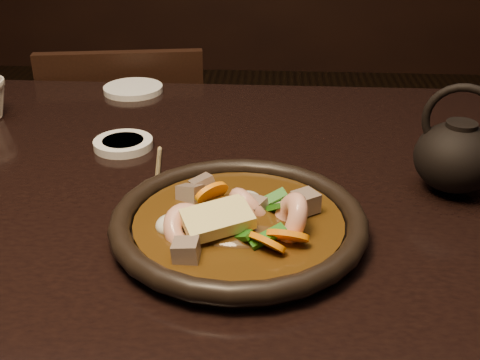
# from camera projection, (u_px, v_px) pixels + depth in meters

# --- Properties ---
(table) EXTENTS (1.60, 0.90, 0.75)m
(table) POSITION_uv_depth(u_px,v_px,m) (55.00, 226.00, 0.90)
(table) COLOR black
(table) RESTS_ON floor
(chair) EXTENTS (0.43, 0.43, 0.80)m
(chair) POSITION_uv_depth(u_px,v_px,m) (135.00, 180.00, 1.54)
(chair) COLOR black
(chair) RESTS_ON floor
(plate) EXTENTS (0.31, 0.31, 0.03)m
(plate) POSITION_uv_depth(u_px,v_px,m) (239.00, 223.00, 0.73)
(plate) COLOR black
(plate) RESTS_ON table
(stirfry) EXTENTS (0.20, 0.20, 0.07)m
(stirfry) POSITION_uv_depth(u_px,v_px,m) (238.00, 220.00, 0.72)
(stirfry) COLOR #3B240A
(stirfry) RESTS_ON plate
(soy_dish) EXTENTS (0.09, 0.09, 0.01)m
(soy_dish) POSITION_uv_depth(u_px,v_px,m) (123.00, 144.00, 0.96)
(soy_dish) COLOR white
(soy_dish) RESTS_ON table
(saucer_right) EXTENTS (0.12, 0.12, 0.01)m
(saucer_right) POSITION_uv_depth(u_px,v_px,m) (133.00, 89.00, 1.20)
(saucer_right) COLOR white
(saucer_right) RESTS_ON table
(chopsticks) EXTENTS (0.04, 0.24, 0.01)m
(chopsticks) POSITION_uv_depth(u_px,v_px,m) (157.00, 184.00, 0.85)
(chopsticks) COLOR #9E865A
(chopsticks) RESTS_ON table
(teapot) EXTENTS (0.14, 0.11, 0.15)m
(teapot) POSITION_uv_depth(u_px,v_px,m) (457.00, 154.00, 0.81)
(teapot) COLOR black
(teapot) RESTS_ON table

